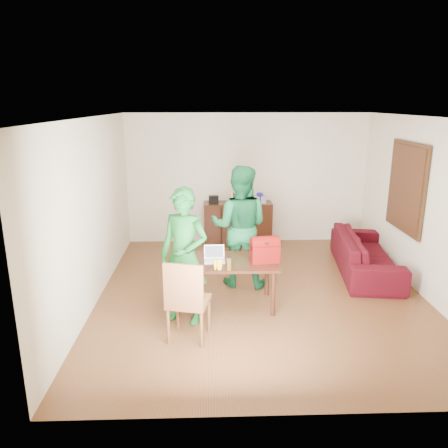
{
  "coord_description": "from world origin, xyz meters",
  "views": [
    {
      "loc": [
        -0.79,
        -6.27,
        2.91
      ],
      "look_at": [
        -0.58,
        -0.16,
        1.19
      ],
      "focal_mm": 35.0,
      "sensor_mm": 36.0,
      "label": 1
    }
  ],
  "objects_px": {
    "laptop": "(215,259)",
    "red_bag": "(265,252)",
    "bottle": "(229,263)",
    "table": "(224,266)",
    "sofa": "(365,254)",
    "person_far": "(240,226)",
    "person_near": "(184,256)",
    "chair": "(189,316)"
  },
  "relations": [
    {
      "from": "table",
      "to": "sofa",
      "type": "bearing_deg",
      "value": 26.63
    },
    {
      "from": "person_near",
      "to": "person_far",
      "type": "distance_m",
      "value": 1.49
    },
    {
      "from": "chair",
      "to": "sofa",
      "type": "height_order",
      "value": "chair"
    },
    {
      "from": "person_near",
      "to": "sofa",
      "type": "bearing_deg",
      "value": 52.43
    },
    {
      "from": "sofa",
      "to": "bottle",
      "type": "bearing_deg",
      "value": 130.56
    },
    {
      "from": "person_far",
      "to": "laptop",
      "type": "xyz_separation_m",
      "value": [
        -0.42,
        -0.84,
        -0.24
      ]
    },
    {
      "from": "chair",
      "to": "bottle",
      "type": "height_order",
      "value": "chair"
    },
    {
      "from": "table",
      "to": "red_bag",
      "type": "height_order",
      "value": "red_bag"
    },
    {
      "from": "bottle",
      "to": "person_far",
      "type": "bearing_deg",
      "value": 79.14
    },
    {
      "from": "person_far",
      "to": "laptop",
      "type": "bearing_deg",
      "value": 76.11
    },
    {
      "from": "person_far",
      "to": "laptop",
      "type": "distance_m",
      "value": 0.97
    },
    {
      "from": "person_near",
      "to": "person_far",
      "type": "xyz_separation_m",
      "value": [
        0.82,
        1.24,
        0.05
      ]
    },
    {
      "from": "chair",
      "to": "sofa",
      "type": "xyz_separation_m",
      "value": [
        3.01,
        2.17,
        0.02
      ]
    },
    {
      "from": "chair",
      "to": "sofa",
      "type": "relative_size",
      "value": 0.48
    },
    {
      "from": "person_far",
      "to": "chair",
      "type": "bearing_deg",
      "value": 78.78
    },
    {
      "from": "sofa",
      "to": "table",
      "type": "bearing_deg",
      "value": 123.87
    },
    {
      "from": "laptop",
      "to": "sofa",
      "type": "bearing_deg",
      "value": 24.31
    },
    {
      "from": "person_far",
      "to": "laptop",
      "type": "height_order",
      "value": "person_far"
    },
    {
      "from": "laptop",
      "to": "red_bag",
      "type": "height_order",
      "value": "red_bag"
    },
    {
      "from": "laptop",
      "to": "bottle",
      "type": "distance_m",
      "value": 0.38
    },
    {
      "from": "person_far",
      "to": "sofa",
      "type": "bearing_deg",
      "value": -156.36
    },
    {
      "from": "laptop",
      "to": "sofa",
      "type": "relative_size",
      "value": 0.13
    },
    {
      "from": "table",
      "to": "chair",
      "type": "bearing_deg",
      "value": -117.32
    },
    {
      "from": "table",
      "to": "red_bag",
      "type": "relative_size",
      "value": 3.77
    },
    {
      "from": "table",
      "to": "bottle",
      "type": "xyz_separation_m",
      "value": [
        0.05,
        -0.36,
        0.18
      ]
    },
    {
      "from": "bottle",
      "to": "sofa",
      "type": "height_order",
      "value": "bottle"
    },
    {
      "from": "table",
      "to": "laptop",
      "type": "relative_size",
      "value": 5.07
    },
    {
      "from": "person_near",
      "to": "sofa",
      "type": "relative_size",
      "value": 0.82
    },
    {
      "from": "red_bag",
      "to": "sofa",
      "type": "relative_size",
      "value": 0.18
    },
    {
      "from": "bottle",
      "to": "sofa",
      "type": "bearing_deg",
      "value": 32.99
    },
    {
      "from": "bottle",
      "to": "laptop",
      "type": "bearing_deg",
      "value": 120.88
    },
    {
      "from": "person_near",
      "to": "person_far",
      "type": "relative_size",
      "value": 0.95
    },
    {
      "from": "chair",
      "to": "sofa",
      "type": "distance_m",
      "value": 3.72
    },
    {
      "from": "laptop",
      "to": "red_bag",
      "type": "xyz_separation_m",
      "value": [
        0.72,
        -0.01,
        0.1
      ]
    },
    {
      "from": "bottle",
      "to": "red_bag",
      "type": "bearing_deg",
      "value": 30.46
    },
    {
      "from": "table",
      "to": "bottle",
      "type": "height_order",
      "value": "bottle"
    },
    {
      "from": "person_near",
      "to": "person_far",
      "type": "bearing_deg",
      "value": 80.11
    },
    {
      "from": "table",
      "to": "person_far",
      "type": "distance_m",
      "value": 0.92
    },
    {
      "from": "chair",
      "to": "person_near",
      "type": "distance_m",
      "value": 0.79
    },
    {
      "from": "person_near",
      "to": "table",
      "type": "bearing_deg",
      "value": 61.99
    },
    {
      "from": "chair",
      "to": "person_near",
      "type": "relative_size",
      "value": 0.58
    },
    {
      "from": "table",
      "to": "sofa",
      "type": "relative_size",
      "value": 0.66
    }
  ]
}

